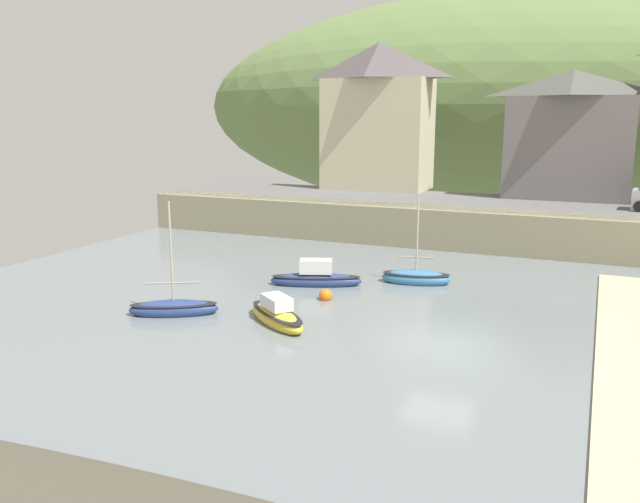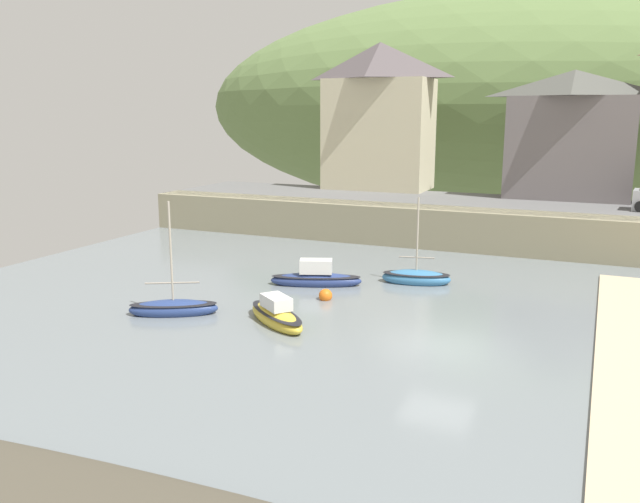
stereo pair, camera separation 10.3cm
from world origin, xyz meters
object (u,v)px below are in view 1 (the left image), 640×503
waterfront_building_centre (570,134)px  motorboat_with_cabin (416,277)px  waterfront_building_left (378,115)px  sailboat_far_left (316,278)px  mooring_buoy (326,296)px  sailboat_blue_trim (174,308)px  sailboat_tall_mast (277,315)px

waterfront_building_centre → motorboat_with_cabin: bearing=-108.0°
waterfront_building_left → sailboat_far_left: (3.53, -19.39, -7.46)m
waterfront_building_left → mooring_buoy: 23.29m
sailboat_blue_trim → sailboat_tall_mast: (4.35, 0.66, 0.05)m
waterfront_building_left → sailboat_far_left: waterfront_building_left is taller
motorboat_with_cabin → mooring_buoy: motorboat_with_cabin is taller
motorboat_with_cabin → mooring_buoy: size_ratio=7.25×
waterfront_building_centre → sailboat_far_left: size_ratio=1.88×
waterfront_building_left → mooring_buoy: bearing=-77.1°
waterfront_building_left → waterfront_building_centre: bearing=0.0°
waterfront_building_centre → sailboat_far_left: waterfront_building_centre is taller
waterfront_building_left → mooring_buoy: (4.91, -21.45, -7.62)m
motorboat_with_cabin → sailboat_tall_mast: bearing=-123.4°
waterfront_building_left → sailboat_blue_trim: waterfront_building_left is taller
waterfront_building_left → motorboat_with_cabin: waterfront_building_left is taller
waterfront_building_left → sailboat_blue_trim: 26.95m
sailboat_far_left → waterfront_building_centre: bearing=42.4°
waterfront_building_centre → sailboat_tall_mast: bearing=-109.5°
waterfront_building_left → waterfront_building_centre: 13.40m
waterfront_building_left → sailboat_blue_trim: size_ratio=2.21×
motorboat_with_cabin → sailboat_tall_mast: (-3.34, -8.10, 0.04)m
motorboat_with_cabin → sailboat_far_left: 4.82m
waterfront_building_left → sailboat_tall_mast: (4.44, -25.21, -7.49)m
waterfront_building_left → sailboat_blue_trim: (0.09, -25.87, -7.53)m
waterfront_building_centre → sailboat_tall_mast: waterfront_building_centre is taller
waterfront_building_centre → sailboat_tall_mast: (-8.91, -25.21, -6.32)m
motorboat_with_cabin → sailboat_blue_trim: bearing=-142.3°
sailboat_blue_trim → sailboat_far_left: sailboat_blue_trim is taller
sailboat_far_left → mooring_buoy: (1.38, -2.07, -0.16)m
waterfront_building_centre → mooring_buoy: waterfront_building_centre is taller
waterfront_building_centre → sailboat_blue_trim: 29.76m
sailboat_blue_trim → waterfront_building_left: bearing=61.9°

